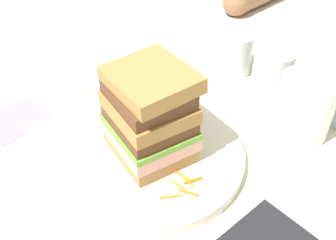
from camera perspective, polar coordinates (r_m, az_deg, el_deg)
The scene contains 25 objects.
ground_plane at distance 0.58m, azimuth -1.52°, elevation -4.81°, with size 3.00×3.00×0.00m, color beige.
main_plate at distance 0.57m, azimuth -2.25°, elevation -5.03°, with size 0.26×0.26×0.02m, color white.
sandwich at distance 0.52m, azimuth -2.38°, elevation 0.47°, with size 0.12×0.12×0.13m.
carrot_shred_0 at distance 0.61m, azimuth -5.74°, elevation -0.00°, with size 0.00×0.00×0.03m, color orange.
carrot_shred_1 at distance 0.60m, azimuth -4.33°, elevation -0.90°, with size 0.00×0.00×0.03m, color orange.
carrot_shred_2 at distance 0.62m, azimuth -7.68°, elevation 0.10°, with size 0.00×0.00×0.03m, color orange.
carrot_shred_3 at distance 0.61m, azimuth -7.57°, elevation -0.57°, with size 0.00×0.00×0.03m, color orange.
carrot_shred_4 at distance 0.62m, azimuth -6.69°, elevation 0.16°, with size 0.00×0.00×0.02m, color orange.
carrot_shred_5 at distance 0.62m, azimuth -5.64°, elevation 0.59°, with size 0.00×0.00×0.03m, color orange.
carrot_shred_6 at distance 0.61m, azimuth -4.76°, elevation -0.01°, with size 0.00×0.00×0.02m, color orange.
carrot_shred_7 at distance 0.62m, azimuth -5.19°, elevation 0.66°, with size 0.00×0.00×0.03m, color orange.
carrot_shred_8 at distance 0.63m, azimuth -5.23°, elevation 0.97°, with size 0.00×0.00×0.03m, color orange.
carrot_shred_9 at distance 0.60m, azimuth -5.49°, elevation -0.66°, with size 0.00×0.00×0.03m, color orange.
carrot_shred_10 at distance 0.53m, azimuth 2.18°, elevation -7.89°, with size 0.00×0.00×0.03m, color orange.
carrot_shred_11 at distance 0.52m, azimuth 2.82°, elevation -8.62°, with size 0.00×0.00×0.02m, color orange.
carrot_shred_12 at distance 0.51m, azimuth 2.80°, elevation -10.09°, with size 0.00×0.00×0.03m, color orange.
carrot_shred_13 at distance 0.52m, azimuth 1.12°, elevation -8.99°, with size 0.00×0.00×0.02m, color orange.
carrot_shred_14 at distance 0.51m, azimuth 0.39°, elevation -10.68°, with size 0.00×0.00×0.03m, color orange.
carrot_shred_15 at distance 0.52m, azimuth 3.51°, elevation -8.47°, with size 0.00×0.00×0.02m, color orange.
knife at distance 0.68m, azimuth -12.15°, elevation 1.86°, with size 0.02×0.20×0.00m.
juice_glass at distance 0.62m, azimuth 18.53°, elevation 1.23°, with size 0.08×0.08×0.10m.
empty_tumbler_0 at distance 0.74m, azimuth 9.14°, elevation 9.34°, with size 0.07×0.07×0.07m, color silver.
empty_tumbler_1 at distance 0.69m, azimuth 14.42°, elevation 6.29°, with size 0.07×0.07×0.08m, color silver.
side_plate at distance 0.78m, azimuth -12.05°, elevation 8.04°, with size 0.21×0.21×0.01m, color white.
napkin_pink at distance 0.68m, azimuth -20.55°, elevation 0.12°, with size 0.08×0.10×0.00m, color pink.
Camera 1 is at (0.31, -0.27, 0.41)m, focal length 43.39 mm.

